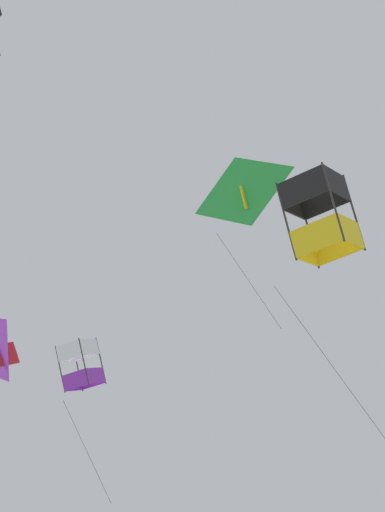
{
  "coord_description": "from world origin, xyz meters",
  "views": [
    {
      "loc": [
        24.69,
        4.35,
        23.66
      ],
      "look_at": [
        2.55,
        -1.07,
        40.37
      ],
      "focal_mm": 59.95,
      "sensor_mm": 36.0,
      "label": 1
    }
  ],
  "objects_px": {
    "kite_delta_highest": "(244,193)",
    "kite_box_far_centre": "(320,217)",
    "kite_box_upper_right": "(81,365)",
    "kite_delta_near_right": "(1,350)"
  },
  "relations": [
    {
      "from": "kite_delta_highest",
      "to": "kite_box_far_centre",
      "type": "distance_m",
      "value": 6.03
    },
    {
      "from": "kite_box_upper_right",
      "to": "kite_delta_highest",
      "type": "xyz_separation_m",
      "value": [
        -0.92,
        4.86,
        6.32
      ]
    },
    {
      "from": "kite_box_upper_right",
      "to": "kite_delta_near_right",
      "type": "bearing_deg",
      "value": 155.01
    },
    {
      "from": "kite_box_upper_right",
      "to": "kite_delta_near_right",
      "type": "relative_size",
      "value": 0.75
    },
    {
      "from": "kite_box_upper_right",
      "to": "kite_box_far_centre",
      "type": "distance_m",
      "value": 8.11
    },
    {
      "from": "kite_delta_highest",
      "to": "kite_box_far_centre",
      "type": "height_order",
      "value": "kite_delta_highest"
    },
    {
      "from": "kite_box_upper_right",
      "to": "kite_box_far_centre",
      "type": "height_order",
      "value": "kite_box_far_centre"
    },
    {
      "from": "kite_delta_highest",
      "to": "kite_box_far_centre",
      "type": "xyz_separation_m",
      "value": [
        3.46,
        2.56,
        -4.23
      ]
    },
    {
      "from": "kite_delta_highest",
      "to": "kite_delta_near_right",
      "type": "distance_m",
      "value": 11.21
    },
    {
      "from": "kite_box_upper_right",
      "to": "kite_box_far_centre",
      "type": "xyz_separation_m",
      "value": [
        2.54,
        7.42,
        2.09
      ]
    }
  ]
}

